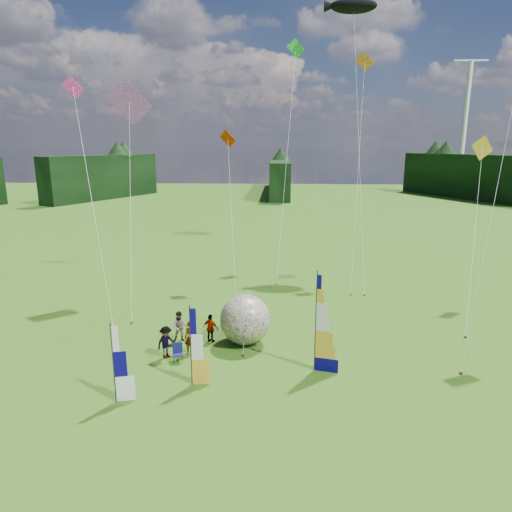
{
  "coord_description": "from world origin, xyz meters",
  "views": [
    {
      "loc": [
        0.12,
        -16.82,
        10.62
      ],
      "look_at": [
        -1.0,
        4.0,
        5.5
      ],
      "focal_mm": 32.0,
      "sensor_mm": 36.0,
      "label": 1
    }
  ],
  "objects_px": {
    "feather_banner_main": "(316,324)",
    "spectator_a": "(191,338)",
    "side_banner_far": "(113,365)",
    "camp_chair": "(178,353)",
    "bol_inflatable": "(245,320)",
    "side_banner_left": "(191,347)",
    "spectator_b": "(180,327)",
    "spectator_c": "(166,342)",
    "spectator_d": "(211,328)",
    "kite_whale": "(359,126)"
  },
  "relations": [
    {
      "from": "feather_banner_main",
      "to": "spectator_a",
      "type": "distance_m",
      "value": 6.64
    },
    {
      "from": "side_banner_far",
      "to": "camp_chair",
      "type": "distance_m",
      "value": 4.35
    },
    {
      "from": "bol_inflatable",
      "to": "camp_chair",
      "type": "relative_size",
      "value": 2.92
    },
    {
      "from": "side_banner_left",
      "to": "bol_inflatable",
      "type": "distance_m",
      "value": 5.04
    },
    {
      "from": "spectator_b",
      "to": "camp_chair",
      "type": "xyz_separation_m",
      "value": [
        0.4,
        -2.45,
        -0.4
      ]
    },
    {
      "from": "feather_banner_main",
      "to": "side_banner_far",
      "type": "height_order",
      "value": "feather_banner_main"
    },
    {
      "from": "spectator_c",
      "to": "spectator_d",
      "type": "relative_size",
      "value": 1.05
    },
    {
      "from": "bol_inflatable",
      "to": "spectator_d",
      "type": "relative_size",
      "value": 1.7
    },
    {
      "from": "side_banner_far",
      "to": "spectator_b",
      "type": "relative_size",
      "value": 1.98
    },
    {
      "from": "side_banner_left",
      "to": "spectator_c",
      "type": "bearing_deg",
      "value": 120.79
    },
    {
      "from": "spectator_b",
      "to": "kite_whale",
      "type": "distance_m",
      "value": 21.44
    },
    {
      "from": "camp_chair",
      "to": "spectator_b",
      "type": "bearing_deg",
      "value": 84.26
    },
    {
      "from": "bol_inflatable",
      "to": "kite_whale",
      "type": "height_order",
      "value": "kite_whale"
    },
    {
      "from": "spectator_a",
      "to": "spectator_b",
      "type": "distance_m",
      "value": 1.7
    },
    {
      "from": "side_banner_left",
      "to": "spectator_c",
      "type": "relative_size",
      "value": 2.17
    },
    {
      "from": "kite_whale",
      "to": "spectator_b",
      "type": "bearing_deg",
      "value": -124.91
    },
    {
      "from": "spectator_c",
      "to": "camp_chair",
      "type": "xyz_separation_m",
      "value": [
        0.68,
        -0.45,
        -0.38
      ]
    },
    {
      "from": "bol_inflatable",
      "to": "camp_chair",
      "type": "bearing_deg",
      "value": -142.8
    },
    {
      "from": "spectator_c",
      "to": "feather_banner_main",
      "type": "bearing_deg",
      "value": -59.59
    },
    {
      "from": "spectator_c",
      "to": "spectator_d",
      "type": "bearing_deg",
      "value": -7.15
    },
    {
      "from": "bol_inflatable",
      "to": "spectator_a",
      "type": "xyz_separation_m",
      "value": [
        -2.72,
        -1.43,
        -0.49
      ]
    },
    {
      "from": "spectator_b",
      "to": "spectator_c",
      "type": "bearing_deg",
      "value": -104.78
    },
    {
      "from": "side_banner_left",
      "to": "spectator_d",
      "type": "height_order",
      "value": "side_banner_left"
    },
    {
      "from": "bol_inflatable",
      "to": "kite_whale",
      "type": "xyz_separation_m",
      "value": [
        7.91,
        14.27,
        10.64
      ]
    },
    {
      "from": "side_banner_left",
      "to": "spectator_c",
      "type": "xyz_separation_m",
      "value": [
        -1.81,
        2.59,
        -0.99
      ]
    },
    {
      "from": "spectator_d",
      "to": "feather_banner_main",
      "type": "bearing_deg",
      "value": 175.39
    },
    {
      "from": "side_banner_left",
      "to": "camp_chair",
      "type": "height_order",
      "value": "side_banner_left"
    },
    {
      "from": "bol_inflatable",
      "to": "spectator_c",
      "type": "xyz_separation_m",
      "value": [
        -3.88,
        -1.98,
        -0.53
      ]
    },
    {
      "from": "spectator_a",
      "to": "camp_chair",
      "type": "bearing_deg",
      "value": -121.4
    },
    {
      "from": "camp_chair",
      "to": "side_banner_far",
      "type": "bearing_deg",
      "value": -130.87
    },
    {
      "from": "side_banner_far",
      "to": "spectator_c",
      "type": "xyz_separation_m",
      "value": [
        1.13,
        4.2,
        -0.87
      ]
    },
    {
      "from": "spectator_b",
      "to": "side_banner_left",
      "type": "bearing_deg",
      "value": -78.39
    },
    {
      "from": "spectator_c",
      "to": "bol_inflatable",
      "type": "bearing_deg",
      "value": -25.31
    },
    {
      "from": "spectator_b",
      "to": "spectator_c",
      "type": "xyz_separation_m",
      "value": [
        -0.28,
        -2.0,
        -0.02
      ]
    },
    {
      "from": "side_banner_far",
      "to": "bol_inflatable",
      "type": "distance_m",
      "value": 7.96
    },
    {
      "from": "kite_whale",
      "to": "camp_chair",
      "type": "bearing_deg",
      "value": -119.62
    },
    {
      "from": "spectator_d",
      "to": "camp_chair",
      "type": "distance_m",
      "value": 2.79
    },
    {
      "from": "spectator_d",
      "to": "kite_whale",
      "type": "distance_m",
      "value": 20.62
    },
    {
      "from": "spectator_c",
      "to": "camp_chair",
      "type": "relative_size",
      "value": 1.8
    },
    {
      "from": "feather_banner_main",
      "to": "side_banner_left",
      "type": "bearing_deg",
      "value": -150.21
    },
    {
      "from": "feather_banner_main",
      "to": "spectator_d",
      "type": "bearing_deg",
      "value": 165.18
    },
    {
      "from": "spectator_a",
      "to": "feather_banner_main",
      "type": "bearing_deg",
      "value": -19.38
    },
    {
      "from": "feather_banner_main",
      "to": "side_banner_far",
      "type": "relative_size",
      "value": 1.4
    },
    {
      "from": "spectator_c",
      "to": "spectator_d",
      "type": "height_order",
      "value": "spectator_c"
    },
    {
      "from": "kite_whale",
      "to": "side_banner_left",
      "type": "bearing_deg",
      "value": -113.9
    },
    {
      "from": "bol_inflatable",
      "to": "spectator_a",
      "type": "height_order",
      "value": "bol_inflatable"
    },
    {
      "from": "bol_inflatable",
      "to": "kite_whale",
      "type": "relative_size",
      "value": 0.11
    },
    {
      "from": "side_banner_far",
      "to": "spectator_d",
      "type": "height_order",
      "value": "side_banner_far"
    },
    {
      "from": "side_banner_left",
      "to": "kite_whale",
      "type": "distance_m",
      "value": 23.63
    },
    {
      "from": "camp_chair",
      "to": "kite_whale",
      "type": "bearing_deg",
      "value": 41.35
    }
  ]
}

